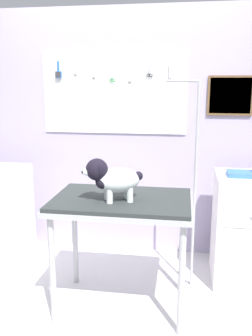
% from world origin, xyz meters
% --- Properties ---
extents(ground, '(4.40, 4.00, 0.04)m').
position_xyz_m(ground, '(0.00, 0.00, -0.02)').
color(ground, silver).
extents(rear_wall_panel, '(4.00, 0.11, 2.30)m').
position_xyz_m(rear_wall_panel, '(0.00, 1.28, 1.16)').
color(rear_wall_panel, '#B0A5C5').
rests_on(rear_wall_panel, ground).
extents(grooming_table, '(0.99, 0.65, 0.84)m').
position_xyz_m(grooming_table, '(0.11, 0.26, 0.75)').
color(grooming_table, '#B7B7BC').
rests_on(grooming_table, ground).
extents(grooming_arm, '(0.30, 0.11, 1.65)m').
position_xyz_m(grooming_arm, '(0.61, 0.61, 0.77)').
color(grooming_arm, '#B7B7BC').
rests_on(grooming_arm, ground).
extents(dog, '(0.40, 0.28, 0.30)m').
position_xyz_m(dog, '(0.06, 0.18, 1.00)').
color(dog, white).
rests_on(dog, grooming_table).
extents(supply_tray, '(0.24, 0.18, 0.04)m').
position_xyz_m(supply_tray, '(1.00, 0.77, 0.92)').
color(supply_tray, '#3B71C7').
rests_on(supply_tray, cabinet_right).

